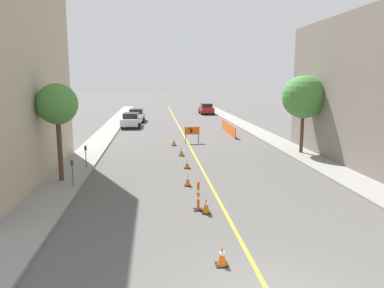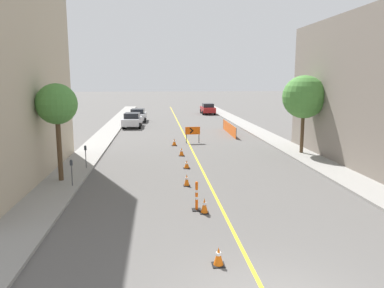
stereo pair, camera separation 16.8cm
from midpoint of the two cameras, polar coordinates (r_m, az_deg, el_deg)
The scene contains 19 objects.
lane_stripe at distance 39.52m, azimuth -1.92°, elevation 2.35°, with size 0.12×63.03×0.01m.
sidewalk_left at distance 39.70m, azimuth -12.56°, elevation 2.24°, with size 2.05×63.03×0.13m.
sidewalk_right at distance 40.67m, azimuth 8.47°, elevation 2.54°, with size 2.05×63.03×0.13m.
traffic_cone_nearest at distance 11.02m, azimuth 4.14°, elevation -16.70°, with size 0.35×0.35×0.55m.
traffic_cone_second at distance 14.84m, azimuth 1.85°, elevation -9.38°, with size 0.35×0.35×0.61m.
traffic_cone_third at distance 18.44m, azimuth -0.93°, elevation -5.52°, with size 0.33×0.33×0.60m.
traffic_cone_fourth at distance 22.00m, azimuth -0.98°, elevation -3.13°, with size 0.39×0.39×0.48m.
traffic_cone_fifth at distance 25.57m, azimuth -1.81°, elevation -1.20°, with size 0.39×0.39×0.56m.
traffic_cone_farthest at distance 29.49m, azimuth -2.95°, elevation 0.28°, with size 0.41×0.41×0.56m.
delineator_post_front at distance 15.07m, azimuth 0.65°, elevation -8.20°, with size 0.36×0.36×1.19m.
arrow_barricade_primary at distance 30.52m, azimuth -0.14°, elevation 1.94°, with size 1.22×0.13×1.34m.
safety_mesh_fence at distance 36.10m, azimuth 5.43°, elevation 2.39°, with size 0.20×7.16×1.00m.
parked_car_curb_near at distance 41.00m, azimuth -9.37°, elevation 3.61°, with size 2.05×4.40×1.59m.
parked_car_curb_mid at distance 46.46m, azimuth -8.54°, elevation 4.36°, with size 2.05×4.40×1.59m.
parked_car_curb_far at distance 56.05m, azimuth 2.10°, elevation 5.40°, with size 1.94×4.32×1.59m.
parking_meter_near_curb at distance 18.79m, azimuth -18.04°, elevation -3.41°, with size 0.12×0.11×1.27m.
parking_meter_far_curb at distance 22.27m, azimuth -16.11°, elevation -1.20°, with size 0.12×0.11×1.32m.
street_tree_left_near at distance 19.57m, azimuth -20.09°, elevation 5.61°, with size 2.01×2.01×4.86m.
street_tree_right_near at distance 26.78m, azimuth 16.47°, elevation 6.87°, with size 2.93×2.93×5.32m.
Camera 1 is at (-2.73, -7.56, 5.20)m, focal length 35.00 mm.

